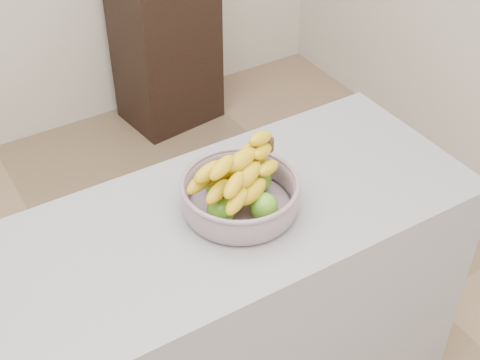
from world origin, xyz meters
The scene contains 2 objects.
cabinet centered at (0.96, 1.78, 0.43)m, with size 0.48×0.38×0.86m, color black.
fruit_bowl centered at (0.33, 0.01, 0.96)m, with size 0.32×0.32×0.19m.
Camera 1 is at (-0.39, -1.16, 2.10)m, focal length 50.00 mm.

